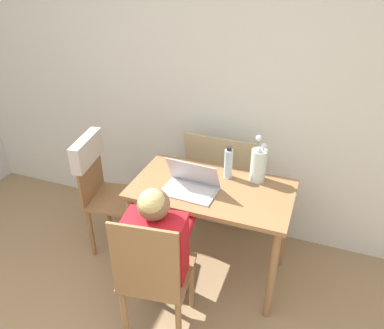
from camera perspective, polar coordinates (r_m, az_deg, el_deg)
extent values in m
cube|color=silver|center=(2.91, 1.50, 12.23)|extent=(6.40, 0.05, 2.50)
cube|color=olive|center=(2.51, 3.05, -3.78)|extent=(1.07, 0.61, 0.03)
cylinder|color=olive|center=(2.72, -8.87, -11.16)|extent=(0.05, 0.05, 0.73)
cylinder|color=olive|center=(2.49, 12.06, -16.26)|extent=(0.05, 0.05, 0.73)
cylinder|color=olive|center=(3.07, -4.38, -5.43)|extent=(0.05, 0.05, 0.73)
cylinder|color=olive|center=(2.87, 13.85, -9.26)|extent=(0.05, 0.05, 0.73)
cube|color=olive|center=(2.35, -5.23, -16.05)|extent=(0.45, 0.45, 0.02)
cube|color=olive|center=(2.05, -7.22, -14.79)|extent=(0.38, 0.07, 0.49)
cylinder|color=olive|center=(2.60, -0.06, -17.59)|extent=(0.04, 0.04, 0.44)
cylinder|color=olive|center=(2.67, -7.48, -16.24)|extent=(0.04, 0.04, 0.44)
cylinder|color=olive|center=(2.39, -2.05, -23.45)|extent=(0.04, 0.04, 0.44)
cylinder|color=olive|center=(2.47, -10.30, -21.71)|extent=(0.04, 0.04, 0.44)
cube|color=olive|center=(2.99, -11.37, -5.17)|extent=(0.46, 0.46, 0.02)
cube|color=olive|center=(2.92, -15.35, -0.59)|extent=(0.08, 0.38, 0.49)
cylinder|color=olive|center=(2.95, -8.98, -11.08)|extent=(0.04, 0.04, 0.44)
cylinder|color=olive|center=(3.20, -7.02, -7.19)|extent=(0.04, 0.04, 0.44)
cylinder|color=olive|center=(3.06, -15.09, -10.05)|extent=(0.04, 0.04, 0.44)
cylinder|color=olive|center=(3.30, -12.70, -6.40)|extent=(0.04, 0.04, 0.44)
cube|color=beige|center=(2.85, -15.76, 2.09)|extent=(0.14, 0.40, 0.20)
cube|color=red|center=(2.21, -5.49, -12.22)|extent=(0.37, 0.23, 0.40)
sphere|color=#936B4C|center=(2.02, -5.88, -6.07)|extent=(0.18, 0.18, 0.18)
sphere|color=#D8BC72|center=(2.00, -6.05, -5.80)|extent=(0.15, 0.15, 0.15)
cylinder|color=navy|center=(2.41, -2.41, -13.68)|extent=(0.13, 0.29, 0.09)
cylinder|color=navy|center=(2.45, -6.04, -13.05)|extent=(0.13, 0.29, 0.09)
cylinder|color=navy|center=(2.68, -1.49, -15.42)|extent=(0.08, 0.08, 0.46)
cylinder|color=navy|center=(2.71, -4.81, -14.85)|extent=(0.08, 0.08, 0.46)
cylinder|color=red|center=(2.31, -0.38, -9.04)|extent=(0.09, 0.25, 0.06)
cylinder|color=red|center=(2.39, -7.38, -7.97)|extent=(0.09, 0.25, 0.06)
cube|color=#B2B2B7|center=(2.45, -0.41, -4.09)|extent=(0.36, 0.24, 0.01)
cube|color=silver|center=(2.45, -0.41, -3.97)|extent=(0.32, 0.17, 0.00)
cube|color=#B2B2B7|center=(2.44, 0.17, -1.29)|extent=(0.36, 0.13, 0.20)
cube|color=#19284C|center=(2.45, 0.20, -1.23)|extent=(0.32, 0.11, 0.18)
cylinder|color=silver|center=(2.56, 10.07, -0.14)|extent=(0.11, 0.11, 0.23)
cylinder|color=#3D7A38|center=(2.54, 10.69, 0.63)|extent=(0.01, 0.01, 0.22)
sphere|color=white|center=(2.49, 10.92, 2.82)|extent=(0.04, 0.04, 0.04)
cylinder|color=#3D7A38|center=(2.55, 9.88, 1.34)|extent=(0.01, 0.01, 0.26)
sphere|color=white|center=(2.49, 10.14, 4.00)|extent=(0.04, 0.04, 0.04)
cylinder|color=#3D7A38|center=(2.53, 9.90, 0.22)|extent=(0.01, 0.01, 0.20)
sphere|color=white|center=(2.48, 10.10, 2.19)|extent=(0.04, 0.04, 0.04)
cylinder|color=silver|center=(2.57, 5.55, 0.10)|extent=(0.06, 0.06, 0.21)
cylinder|color=#262628|center=(2.52, 5.68, 2.41)|extent=(0.04, 0.04, 0.02)
cube|color=tan|center=(3.09, 4.22, -3.09)|extent=(0.57, 0.14, 0.91)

